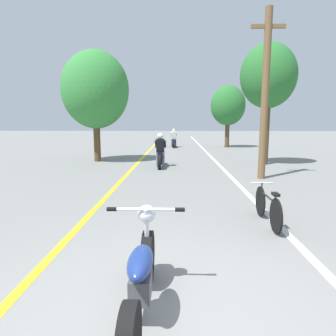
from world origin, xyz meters
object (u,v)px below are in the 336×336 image
Objects in this scene: roadside_tree_left at (95,90)px; utility_pole at (265,93)px; motorcycle_rider_far at (174,140)px; roadside_tree_right_far at (228,106)px; bicycle_parked at (268,207)px; motorcycle_foreground at (141,277)px; roadside_tree_right_near at (268,77)px; motorcycle_rider_lead at (160,154)px.

utility_pole is at bearing -32.48° from roadside_tree_left.
roadside_tree_left is 9.47m from motorcycle_rider_far.
bicycle_parked is at bearing -96.96° from roadside_tree_right_far.
roadside_tree_right_far is 20.70m from motorcycle_foreground.
utility_pole is 13.14m from motorcycle_rider_far.
roadside_tree_right_near reaches higher than motorcycle_rider_far.
roadside_tree_right_near reaches higher than roadside_tree_right_far.
roadside_tree_left is 2.54× the size of motorcycle_rider_lead.
roadside_tree_right_far is at bearing 47.00° from roadside_tree_left.
roadside_tree_right_near is (1.11, 3.50, 1.02)m from utility_pole.
motorcycle_rider_lead reaches higher than bicycle_parked.
utility_pole is 8.08m from roadside_tree_left.
motorcycle_foreground is at bearing -126.47° from bicycle_parked.
roadside_tree_right_far is at bearing 78.21° from motorcycle_foreground.
motorcycle_rider_far is at bearing -179.18° from roadside_tree_right_far.
roadside_tree_left is at bearing -133.00° from roadside_tree_right_far.
bicycle_parked is (2.09, 2.82, -0.09)m from motorcycle_foreground.
motorcycle_foreground is at bearing -101.79° from roadside_tree_right_far.
motorcycle_rider_far is (3.69, 8.22, -2.90)m from roadside_tree_left.
roadside_tree_left is at bearing 151.86° from motorcycle_rider_lead.
roadside_tree_right_near is at bearing 74.28° from bicycle_parked.
motorcycle_foreground is 3.51m from bicycle_parked.
roadside_tree_right_near is at bearing 72.40° from utility_pole.
motorcycle_rider_lead is 7.69m from bicycle_parked.
roadside_tree_right_near is 2.57× the size of motorcycle_rider_lead.
utility_pole is 8.53m from motorcycle_foreground.
motorcycle_rider_lead is 9.94m from motorcycle_rider_far.
bicycle_parked is at bearing 53.53° from motorcycle_foreground.
utility_pole is at bearing 66.38° from motorcycle_foreground.
utility_pole is 2.65× the size of motorcycle_foreground.
roadside_tree_right_near is 7.97m from roadside_tree_left.
motorcycle_rider_lead reaches higher than motorcycle_foreground.
motorcycle_rider_far is (0.50, 9.93, -0.03)m from motorcycle_rider_lead.
utility_pole reaches higher than bicycle_parked.
roadside_tree_right_far is at bearing 83.04° from bicycle_parked.
roadside_tree_left is at bearing 106.62° from motorcycle_foreground.
roadside_tree_right_near reaches higher than motorcycle_foreground.
utility_pole is at bearing -35.99° from motorcycle_rider_lead.
motorcycle_rider_lead is at bearing 144.01° from utility_pole.
utility_pole is 3.81m from roadside_tree_right_near.
roadside_tree_left is at bearing 121.96° from bicycle_parked.
roadside_tree_right_near is 10.54m from motorcycle_rider_far.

